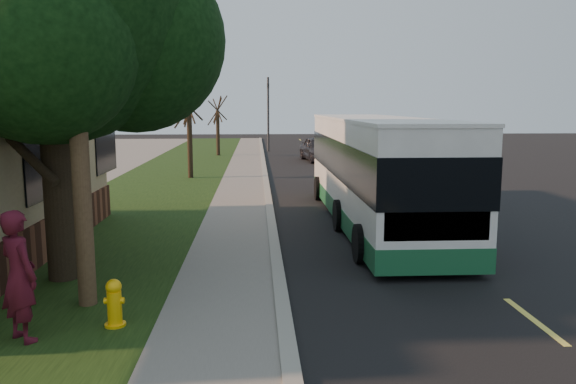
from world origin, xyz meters
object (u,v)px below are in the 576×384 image
object	(u,v)px
traffic_signal	(268,109)
distant_car	(319,149)
fire_hydrant	(114,303)
bare_tree_far	(218,127)
leafy_tree	(52,9)
skateboarder	(19,276)
utility_pole	(72,27)
bare_tree_near	(190,133)
transit_bus	(376,168)

from	to	relation	value
traffic_signal	distant_car	xyz separation A→B (m)	(2.97, -7.73, -2.40)
fire_hydrant	distant_car	bearing A→B (deg)	77.00
fire_hydrant	bare_tree_far	size ratio (longest dim) A/B	0.18
bare_tree_far	distant_car	distance (m)	7.57
leafy_tree	traffic_signal	distance (m)	31.76
leafy_tree	skateboarder	bearing A→B (deg)	-83.03
traffic_signal	leafy_tree	bearing A→B (deg)	-98.47
utility_pole	bare_tree_far	bearing A→B (deg)	89.40
bare_tree_near	distant_car	world-z (taller)	bare_tree_near
traffic_signal	distant_car	bearing A→B (deg)	-68.99
utility_pole	traffic_signal	size ratio (longest dim) A/B	1.65
bare_tree_far	distant_car	bearing A→B (deg)	-29.95
transit_bus	distant_car	world-z (taller)	transit_bus
bare_tree_near	utility_pole	bearing A→B (deg)	-89.34
fire_hydrant	traffic_signal	xyz separation A→B (m)	(3.10, 34.00, 2.73)
leafy_tree	distant_car	distance (m)	25.22
utility_pole	bare_tree_far	distance (m)	29.13
utility_pole	fire_hydrant	bearing A→B (deg)	-54.62
bare_tree_far	traffic_signal	size ratio (longest dim) A/B	0.73
bare_tree_far	fire_hydrant	bearing A→B (deg)	-89.24
traffic_signal	transit_bus	world-z (taller)	traffic_signal
leafy_tree	bare_tree_near	world-z (taller)	leafy_tree
utility_pole	skateboarder	distance (m)	3.92
bare_tree_far	skateboarder	distance (m)	30.48
bare_tree_far	traffic_signal	distance (m)	5.44
transit_bus	leafy_tree	bearing A→B (deg)	-145.46
utility_pole	traffic_signal	world-z (taller)	utility_pole
leafy_tree	fire_hydrant	bearing A→B (deg)	-59.33
traffic_signal	skateboarder	distance (m)	34.79
fire_hydrant	distant_car	distance (m)	26.97
transit_bus	fire_hydrant	bearing A→B (deg)	-126.48
bare_tree_far	utility_pole	bearing A→B (deg)	-90.60
fire_hydrant	skateboarder	distance (m)	1.40
bare_tree_far	bare_tree_near	bearing A→B (deg)	-92.39
bare_tree_near	transit_bus	size ratio (longest dim) A/B	0.38
utility_pole	bare_tree_far	world-z (taller)	utility_pole
fire_hydrant	leafy_tree	world-z (taller)	leafy_tree
leafy_tree	distant_car	world-z (taller)	leafy_tree
bare_tree_far	skateboarder	world-z (taller)	bare_tree_far
utility_pole	bare_tree_near	world-z (taller)	utility_pole
transit_bus	bare_tree_far	bearing A→B (deg)	105.03
fire_hydrant	utility_pole	world-z (taller)	utility_pole
skateboarder	transit_bus	bearing A→B (deg)	-90.85
transit_bus	skateboarder	size ratio (longest dim) A/B	5.95
fire_hydrant	bare_tree_far	distance (m)	30.04
transit_bus	skateboarder	bearing A→B (deg)	-130.22
fire_hydrant	distant_car	world-z (taller)	distant_car
leafy_tree	skateboarder	distance (m)	5.19
utility_pole	skateboarder	bearing A→B (deg)	-108.56
leafy_tree	bare_tree_far	distance (m)	27.56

